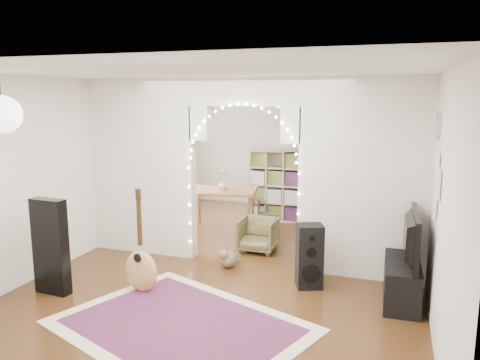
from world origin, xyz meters
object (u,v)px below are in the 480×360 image
(acoustic_guitar, at_px, (141,255))
(dining_chair_right, at_px, (270,207))
(dining_chair_left, at_px, (258,235))
(floor_speaker, at_px, (309,256))
(media_console, at_px, (402,282))
(dining_table, at_px, (223,194))
(bookcase, at_px, (285,185))

(acoustic_guitar, bearing_deg, dining_chair_right, 96.95)
(dining_chair_left, bearing_deg, floor_speaker, -48.21)
(media_console, xyz_separation_m, dining_table, (-3.11, 2.20, 0.43))
(bookcase, relative_size, dining_chair_right, 2.78)
(dining_chair_left, bearing_deg, acoustic_guitar, -115.09)
(acoustic_guitar, xyz_separation_m, dining_chair_left, (0.95, 1.99, -0.22))
(dining_chair_left, bearing_deg, dining_chair_right, 99.73)
(acoustic_guitar, distance_m, bookcase, 4.02)
(floor_speaker, distance_m, media_console, 1.15)
(media_console, xyz_separation_m, dining_chair_left, (-2.16, 1.25, 0.02))
(dining_chair_left, bearing_deg, dining_table, 135.55)
(floor_speaker, xyz_separation_m, media_console, (1.13, -0.09, -0.16))
(acoustic_guitar, distance_m, floor_speaker, 2.14)
(dining_chair_left, bearing_deg, media_console, -29.78)
(bookcase, height_order, dining_table, bookcase)
(bookcase, height_order, dining_chair_right, bookcase)
(dining_table, xyz_separation_m, dining_chair_left, (0.95, -0.95, -0.42))
(media_console, height_order, dining_table, dining_table)
(dining_chair_left, bearing_deg, bookcase, 90.97)
(floor_speaker, relative_size, dining_chair_right, 1.62)
(acoustic_guitar, height_order, bookcase, bookcase)
(media_console, bearing_deg, dining_chair_left, 148.44)
(media_console, height_order, dining_chair_right, media_console)
(floor_speaker, bearing_deg, dining_chair_left, 110.32)
(dining_chair_right, bearing_deg, media_console, -66.66)
(acoustic_guitar, distance_m, dining_chair_left, 2.22)
(media_console, bearing_deg, acoustic_guitar, -168.06)
(media_console, relative_size, bookcase, 0.70)
(acoustic_guitar, xyz_separation_m, dining_chair_right, (0.63, 3.95, -0.26))
(dining_table, distance_m, dining_chair_left, 1.40)
(acoustic_guitar, bearing_deg, floor_speaker, 38.59)
(acoustic_guitar, relative_size, media_console, 1.12)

